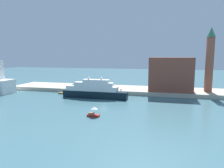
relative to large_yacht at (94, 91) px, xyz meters
The scene contains 10 objects.
ground 9.93m from the large_yacht, 47.69° to the right, with size 400.00×400.00×0.00m, color #3D6670.
quay_dock 19.74m from the large_yacht, 71.14° to the left, with size 110.00×19.03×1.78m, color #B7AD99.
large_yacht is the anchor object (origin of this frame).
small_motorboat 26.68m from the large_yacht, 71.17° to the right, with size 3.57×1.97×2.93m.
work_barge 16.79m from the large_yacht, 162.70° to the left, with size 6.47×1.58×0.73m, color olive.
harbor_building 36.15m from the large_yacht, 29.77° to the left, with size 18.85×15.99×15.02m, color brown.
bell_tower 52.01m from the large_yacht, 20.25° to the left, with size 3.66×3.66×27.85m.
parked_car 22.84m from the large_yacht, 134.36° to the left, with size 4.03×1.66×1.38m.
person_figure 17.74m from the large_yacht, 133.31° to the left, with size 0.36×0.36×1.63m.
mooring_bollard 13.86m from the large_yacht, 47.48° to the left, with size 0.44×0.44×0.79m, color black.
Camera 1 is at (21.70, -72.72, 17.56)m, focal length 32.82 mm.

